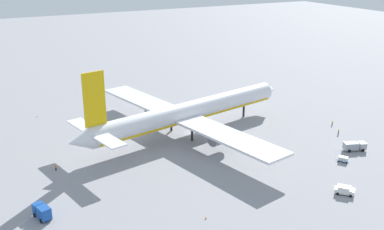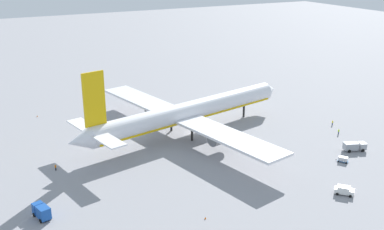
{
  "view_description": "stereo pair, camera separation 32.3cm",
  "coord_description": "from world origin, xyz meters",
  "px_view_note": "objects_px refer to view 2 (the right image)",
  "views": [
    {
      "loc": [
        -58.97,
        -115.28,
        51.92
      ],
      "look_at": [
        0.66,
        -0.08,
        5.75
      ],
      "focal_mm": 42.74,
      "sensor_mm": 36.0,
      "label": 1
    },
    {
      "loc": [
        -58.68,
        -115.43,
        51.92
      ],
      "look_at": [
        0.66,
        -0.08,
        5.75
      ],
      "focal_mm": 42.74,
      "sensor_mm": 36.0,
      "label": 2
    }
  ],
  "objects_px": {
    "ground_worker_0": "(332,123)",
    "ground_worker_1": "(339,132)",
    "service_van": "(344,190)",
    "service_truck_1": "(354,146)",
    "traffic_cone_0": "(37,116)",
    "traffic_cone_1": "(205,218)",
    "baggage_cart_0": "(343,159)",
    "ground_worker_2": "(56,167)",
    "airliner": "(186,113)",
    "service_truck_3": "(42,211)"
  },
  "relations": [
    {
      "from": "ground_worker_0",
      "to": "ground_worker_1",
      "type": "xyz_separation_m",
      "value": [
        -3.91,
        -6.74,
        0.05
      ]
    },
    {
      "from": "service_van",
      "to": "ground_worker_1",
      "type": "height_order",
      "value": "service_van"
    },
    {
      "from": "service_truck_1",
      "to": "ground_worker_1",
      "type": "bearing_deg",
      "value": 65.57
    },
    {
      "from": "ground_worker_0",
      "to": "traffic_cone_0",
      "type": "distance_m",
      "value": 97.13
    },
    {
      "from": "ground_worker_0",
      "to": "traffic_cone_0",
      "type": "relative_size",
      "value": 2.95
    },
    {
      "from": "ground_worker_1",
      "to": "traffic_cone_0",
      "type": "distance_m",
      "value": 97.68
    },
    {
      "from": "service_truck_1",
      "to": "traffic_cone_1",
      "type": "xyz_separation_m",
      "value": [
        -53.38,
        -11.37,
        -1.1
      ]
    },
    {
      "from": "baggage_cart_0",
      "to": "traffic_cone_1",
      "type": "xyz_separation_m",
      "value": [
        -45.32,
        -7.37,
        -0.51
      ]
    },
    {
      "from": "service_truck_1",
      "to": "service_van",
      "type": "distance_m",
      "value": 26.51
    },
    {
      "from": "ground_worker_2",
      "to": "traffic_cone_0",
      "type": "xyz_separation_m",
      "value": [
        2.74,
        43.57,
        -0.55
      ]
    },
    {
      "from": "airliner",
      "to": "traffic_cone_1",
      "type": "bearing_deg",
      "value": -111.76
    },
    {
      "from": "ground_worker_1",
      "to": "service_van",
      "type": "bearing_deg",
      "value": -132.29
    },
    {
      "from": "service_truck_1",
      "to": "ground_worker_0",
      "type": "distance_m",
      "value": 20.02
    },
    {
      "from": "service_van",
      "to": "traffic_cone_1",
      "type": "bearing_deg",
      "value": 170.49
    },
    {
      "from": "service_van",
      "to": "ground_worker_2",
      "type": "distance_m",
      "value": 70.14
    },
    {
      "from": "ground_worker_1",
      "to": "ground_worker_0",
      "type": "bearing_deg",
      "value": 59.9
    },
    {
      "from": "service_truck_1",
      "to": "airliner",
      "type": "bearing_deg",
      "value": 138.09
    },
    {
      "from": "service_truck_3",
      "to": "ground_worker_0",
      "type": "distance_m",
      "value": 93.25
    },
    {
      "from": "service_truck_1",
      "to": "service_truck_3",
      "type": "xyz_separation_m",
      "value": [
        -83.3,
        4.42,
        0.25
      ]
    },
    {
      "from": "baggage_cart_0",
      "to": "ground_worker_1",
      "type": "height_order",
      "value": "ground_worker_1"
    },
    {
      "from": "airliner",
      "to": "ground_worker_2",
      "type": "relative_size",
      "value": 47.06
    },
    {
      "from": "traffic_cone_1",
      "to": "baggage_cart_0",
      "type": "bearing_deg",
      "value": 9.23
    },
    {
      "from": "service_truck_1",
      "to": "baggage_cart_0",
      "type": "distance_m",
      "value": 9.02
    },
    {
      "from": "ground_worker_1",
      "to": "ground_worker_2",
      "type": "height_order",
      "value": "ground_worker_1"
    },
    {
      "from": "service_truck_1",
      "to": "service_van",
      "type": "relative_size",
      "value": 1.48
    },
    {
      "from": "service_truck_1",
      "to": "ground_worker_0",
      "type": "bearing_deg",
      "value": 63.37
    },
    {
      "from": "traffic_cone_0",
      "to": "ground_worker_2",
      "type": "bearing_deg",
      "value": -93.59
    },
    {
      "from": "service_truck_1",
      "to": "ground_worker_1",
      "type": "xyz_separation_m",
      "value": [
        5.06,
        11.14,
        -0.51
      ]
    },
    {
      "from": "ground_worker_0",
      "to": "traffic_cone_1",
      "type": "distance_m",
      "value": 68.88
    },
    {
      "from": "baggage_cart_0",
      "to": "ground_worker_2",
      "type": "xyz_separation_m",
      "value": [
        -68.19,
        29.59,
        0.04
      ]
    },
    {
      "from": "service_truck_3",
      "to": "baggage_cart_0",
      "type": "height_order",
      "value": "service_truck_3"
    },
    {
      "from": "airliner",
      "to": "ground_worker_2",
      "type": "height_order",
      "value": "airliner"
    },
    {
      "from": "airliner",
      "to": "ground_worker_1",
      "type": "relative_size",
      "value": 44.95
    },
    {
      "from": "traffic_cone_1",
      "to": "ground_worker_1",
      "type": "bearing_deg",
      "value": 21.06
    },
    {
      "from": "service_van",
      "to": "baggage_cart_0",
      "type": "xyz_separation_m",
      "value": [
        12.38,
        12.89,
        -0.24
      ]
    },
    {
      "from": "traffic_cone_0",
      "to": "airliner",
      "type": "bearing_deg",
      "value": -44.49
    },
    {
      "from": "ground_worker_2",
      "to": "traffic_cone_1",
      "type": "distance_m",
      "value": 43.47
    },
    {
      "from": "service_truck_3",
      "to": "service_van",
      "type": "relative_size",
      "value": 1.18
    },
    {
      "from": "baggage_cart_0",
      "to": "traffic_cone_1",
      "type": "bearing_deg",
      "value": -170.77
    },
    {
      "from": "service_truck_3",
      "to": "traffic_cone_0",
      "type": "height_order",
      "value": "service_truck_3"
    },
    {
      "from": "ground_worker_1",
      "to": "traffic_cone_1",
      "type": "xyz_separation_m",
      "value": [
        -58.44,
        -22.51,
        -0.59
      ]
    },
    {
      "from": "service_van",
      "to": "ground_worker_0",
      "type": "height_order",
      "value": "service_van"
    },
    {
      "from": "service_truck_3",
      "to": "ground_worker_2",
      "type": "height_order",
      "value": "service_truck_3"
    },
    {
      "from": "ground_worker_1",
      "to": "baggage_cart_0",
      "type": "bearing_deg",
      "value": -130.91
    },
    {
      "from": "airliner",
      "to": "baggage_cart_0",
      "type": "distance_m",
      "value": 46.17
    },
    {
      "from": "service_truck_3",
      "to": "ground_worker_0",
      "type": "relative_size",
      "value": 3.2
    },
    {
      "from": "airliner",
      "to": "traffic_cone_0",
      "type": "xyz_separation_m",
      "value": [
        -37.55,
        36.89,
        -6.56
      ]
    },
    {
      "from": "traffic_cone_1",
      "to": "ground_worker_2",
      "type": "bearing_deg",
      "value": 121.74
    },
    {
      "from": "service_truck_1",
      "to": "traffic_cone_0",
      "type": "bearing_deg",
      "value": 136.74
    },
    {
      "from": "service_van",
      "to": "baggage_cart_0",
      "type": "relative_size",
      "value": 1.4
    }
  ]
}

